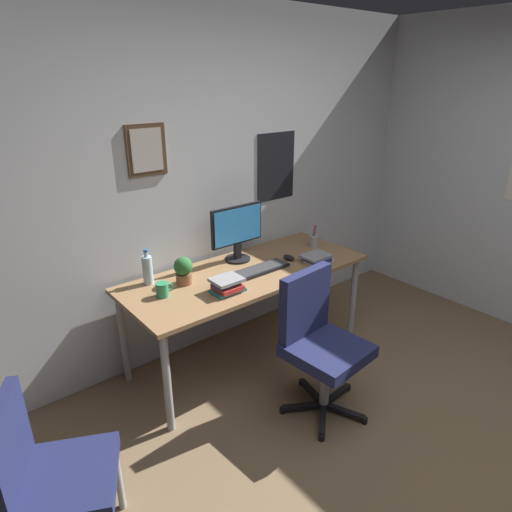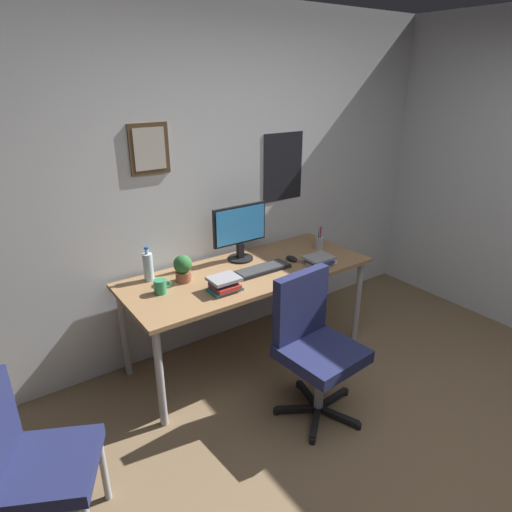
{
  "view_description": "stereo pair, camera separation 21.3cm",
  "coord_description": "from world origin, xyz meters",
  "px_view_note": "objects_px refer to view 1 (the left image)",
  "views": [
    {
      "loc": [
        -1.88,
        -0.66,
        2.08
      ],
      "look_at": [
        -0.03,
        1.59,
        0.89
      ],
      "focal_mm": 31.06,
      "sensor_mm": 36.0,
      "label": 1
    },
    {
      "loc": [
        -1.71,
        -0.79,
        2.08
      ],
      "look_at": [
        -0.03,
        1.59,
        0.89
      ],
      "focal_mm": 31.06,
      "sensor_mm": 36.0,
      "label": 2
    }
  ],
  "objects_px": {
    "side_chair": "(48,472)",
    "pen_cup": "(314,241)",
    "coffee_mug_near": "(163,289)",
    "potted_plant": "(183,270)",
    "office_chair": "(318,337)",
    "computer_mouse": "(289,258)",
    "book_stack_right": "(227,285)",
    "keyboard": "(262,269)",
    "monitor": "(237,231)",
    "book_stack_left": "(317,258)",
    "water_bottle": "(148,270)"
  },
  "relations": [
    {
      "from": "keyboard",
      "to": "pen_cup",
      "type": "bearing_deg",
      "value": 8.55
    },
    {
      "from": "computer_mouse",
      "to": "coffee_mug_near",
      "type": "distance_m",
      "value": 1.07
    },
    {
      "from": "water_bottle",
      "to": "book_stack_left",
      "type": "relative_size",
      "value": 1.12
    },
    {
      "from": "keyboard",
      "to": "water_bottle",
      "type": "height_order",
      "value": "water_bottle"
    },
    {
      "from": "coffee_mug_near",
      "to": "book_stack_left",
      "type": "xyz_separation_m",
      "value": [
        1.2,
        -0.25,
        -0.02
      ]
    },
    {
      "from": "potted_plant",
      "to": "pen_cup",
      "type": "distance_m",
      "value": 1.22
    },
    {
      "from": "side_chair",
      "to": "book_stack_left",
      "type": "bearing_deg",
      "value": 12.59
    },
    {
      "from": "water_bottle",
      "to": "book_stack_right",
      "type": "height_order",
      "value": "water_bottle"
    },
    {
      "from": "monitor",
      "to": "keyboard",
      "type": "xyz_separation_m",
      "value": [
        0.01,
        -0.28,
        -0.23
      ]
    },
    {
      "from": "monitor",
      "to": "pen_cup",
      "type": "bearing_deg",
      "value": -15.4
    },
    {
      "from": "office_chair",
      "to": "book_stack_left",
      "type": "bearing_deg",
      "value": 44.89
    },
    {
      "from": "side_chair",
      "to": "book_stack_left",
      "type": "relative_size",
      "value": 3.88
    },
    {
      "from": "keyboard",
      "to": "computer_mouse",
      "type": "distance_m",
      "value": 0.3
    },
    {
      "from": "monitor",
      "to": "coffee_mug_near",
      "type": "xyz_separation_m",
      "value": [
        -0.75,
        -0.19,
        -0.19
      ]
    },
    {
      "from": "computer_mouse",
      "to": "book_stack_right",
      "type": "relative_size",
      "value": 0.51
    },
    {
      "from": "computer_mouse",
      "to": "potted_plant",
      "type": "bearing_deg",
      "value": 170.09
    },
    {
      "from": "computer_mouse",
      "to": "monitor",
      "type": "bearing_deg",
      "value": 140.42
    },
    {
      "from": "coffee_mug_near",
      "to": "potted_plant",
      "type": "xyz_separation_m",
      "value": [
        0.21,
        0.08,
        0.06
      ]
    },
    {
      "from": "office_chair",
      "to": "computer_mouse",
      "type": "xyz_separation_m",
      "value": [
        0.38,
        0.69,
        0.23
      ]
    },
    {
      "from": "computer_mouse",
      "to": "book_stack_left",
      "type": "height_order",
      "value": "book_stack_left"
    },
    {
      "from": "keyboard",
      "to": "book_stack_left",
      "type": "relative_size",
      "value": 1.91
    },
    {
      "from": "monitor",
      "to": "potted_plant",
      "type": "bearing_deg",
      "value": -168.84
    },
    {
      "from": "computer_mouse",
      "to": "book_stack_right",
      "type": "xyz_separation_m",
      "value": [
        -0.7,
        -0.15,
        0.03
      ]
    },
    {
      "from": "computer_mouse",
      "to": "book_stack_right",
      "type": "distance_m",
      "value": 0.72
    },
    {
      "from": "side_chair",
      "to": "office_chair",
      "type": "bearing_deg",
      "value": -1.06
    },
    {
      "from": "monitor",
      "to": "coffee_mug_near",
      "type": "relative_size",
      "value": 3.8
    },
    {
      "from": "potted_plant",
      "to": "keyboard",
      "type": "bearing_deg",
      "value": -17.43
    },
    {
      "from": "water_bottle",
      "to": "coffee_mug_near",
      "type": "relative_size",
      "value": 2.09
    },
    {
      "from": "office_chair",
      "to": "side_chair",
      "type": "height_order",
      "value": "office_chair"
    },
    {
      "from": "coffee_mug_near",
      "to": "keyboard",
      "type": "bearing_deg",
      "value": -7.2
    },
    {
      "from": "computer_mouse",
      "to": "pen_cup",
      "type": "height_order",
      "value": "pen_cup"
    },
    {
      "from": "office_chair",
      "to": "coffee_mug_near",
      "type": "relative_size",
      "value": 7.86
    },
    {
      "from": "side_chair",
      "to": "pen_cup",
      "type": "xyz_separation_m",
      "value": [
        2.38,
        0.73,
        0.29
      ]
    },
    {
      "from": "keyboard",
      "to": "book_stack_left",
      "type": "xyz_separation_m",
      "value": [
        0.43,
        -0.15,
        0.02
      ]
    },
    {
      "from": "office_chair",
      "to": "book_stack_right",
      "type": "height_order",
      "value": "office_chair"
    },
    {
      "from": "coffee_mug_near",
      "to": "pen_cup",
      "type": "height_order",
      "value": "pen_cup"
    },
    {
      "from": "potted_plant",
      "to": "book_stack_left",
      "type": "height_order",
      "value": "potted_plant"
    },
    {
      "from": "side_chair",
      "to": "keyboard",
      "type": "distance_m",
      "value": 1.86
    },
    {
      "from": "pen_cup",
      "to": "book_stack_left",
      "type": "bearing_deg",
      "value": -131.78
    },
    {
      "from": "side_chair",
      "to": "water_bottle",
      "type": "relative_size",
      "value": 3.47
    },
    {
      "from": "potted_plant",
      "to": "pen_cup",
      "type": "height_order",
      "value": "pen_cup"
    },
    {
      "from": "pen_cup",
      "to": "book_stack_right",
      "type": "xyz_separation_m",
      "value": [
        -1.06,
        -0.22,
        -0.01
      ]
    },
    {
      "from": "side_chair",
      "to": "keyboard",
      "type": "bearing_deg",
      "value": 20.11
    },
    {
      "from": "keyboard",
      "to": "coffee_mug_near",
      "type": "height_order",
      "value": "coffee_mug_near"
    },
    {
      "from": "keyboard",
      "to": "coffee_mug_near",
      "type": "xyz_separation_m",
      "value": [
        -0.76,
        0.1,
        0.04
      ]
    },
    {
      "from": "monitor",
      "to": "book_stack_left",
      "type": "distance_m",
      "value": 0.65
    },
    {
      "from": "monitor",
      "to": "pen_cup",
      "type": "xyz_separation_m",
      "value": [
        0.67,
        -0.18,
        -0.19
      ]
    },
    {
      "from": "office_chair",
      "to": "pen_cup",
      "type": "distance_m",
      "value": 1.09
    },
    {
      "from": "monitor",
      "to": "office_chair",
      "type": "bearing_deg",
      "value": -94.28
    },
    {
      "from": "keyboard",
      "to": "potted_plant",
      "type": "height_order",
      "value": "potted_plant"
    }
  ]
}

